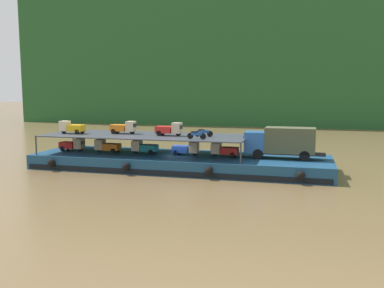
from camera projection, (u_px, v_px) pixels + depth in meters
The scene contains 15 objects.
ground_plane at pixel (179, 169), 44.12m from camera, with size 400.00×400.00×0.00m, color brown.
hillside_far_bank at pixel (255, 45), 108.54m from camera, with size 113.42×39.15×34.99m.
cargo_barge at pixel (179, 162), 43.99m from camera, with size 30.86×8.96×1.50m.
covered_lorry at pixel (282, 142), 41.46m from camera, with size 7.89×2.41×3.10m.
cargo_rack at pixel (145, 136), 44.63m from camera, with size 21.66×7.54×2.00m.
mini_truck_lower_stern at pixel (73, 145), 46.83m from camera, with size 2.76×1.23×1.38m.
mini_truck_lower_aft at pixel (107, 146), 45.61m from camera, with size 2.75×1.22×1.38m.
mini_truck_lower_mid at pixel (144, 147), 44.77m from camera, with size 2.78×1.28×1.38m.
mini_truck_lower_fore at pixel (186, 148), 43.78m from camera, with size 2.75×1.21×1.38m.
mini_truck_lower_bow at pixel (224, 150), 42.76m from camera, with size 2.79×1.28×1.38m.
mini_truck_upper_stern at pixel (72, 127), 45.85m from camera, with size 2.75×1.21×1.38m.
mini_truck_upper_mid at pixel (124, 127), 45.80m from camera, with size 2.75×1.22×1.38m.
mini_truck_upper_fore at pixel (169, 129), 43.81m from camera, with size 2.79×1.28×1.38m.
motorcycle_upper_port at pixel (196, 135), 40.83m from camera, with size 1.90×0.55×0.87m.
motorcycle_upper_centre at pixel (203, 132), 42.96m from camera, with size 1.90×0.55×0.87m.
Camera 1 is at (12.27, -41.65, 8.33)m, focal length 39.31 mm.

